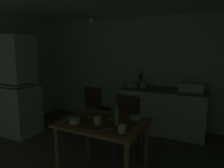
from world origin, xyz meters
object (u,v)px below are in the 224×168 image
at_px(mixing_bowl_counter, 132,85).
at_px(glass_bottle, 117,117).
at_px(dining_table, 103,129).
at_px(hutch_cabinet, 15,89).
at_px(chair_far_side, 131,125).
at_px(chair_by_counter, 96,107).
at_px(sink_basin, 191,87).
at_px(hand_pump, 141,79).
at_px(mug_dark, 122,129).
at_px(serving_bowl_wide, 75,121).

distance_m(mixing_bowl_counter, glass_bottle, 1.93).
relative_size(dining_table, glass_bottle, 4.08).
xyz_separation_m(hutch_cabinet, chair_far_side, (2.36, 0.12, -0.38)).
relative_size(dining_table, chair_by_counter, 1.14).
xyz_separation_m(hutch_cabinet, glass_bottle, (2.44, -0.56, -0.04)).
height_order(sink_basin, chair_far_side, sink_basin).
height_order(hand_pump, glass_bottle, hand_pump).
height_order(hutch_cabinet, mug_dark, hutch_cabinet).
xyz_separation_m(hutch_cabinet, chair_by_counter, (1.34, 0.80, -0.41)).
distance_m(serving_bowl_wide, mug_dark, 0.65).
bearing_deg(mug_dark, dining_table, 148.27).
distance_m(hutch_cabinet, mixing_bowl_counter, 2.32).
height_order(mixing_bowl_counter, mug_dark, mixing_bowl_counter).
bearing_deg(chair_by_counter, dining_table, -56.01).
height_order(sink_basin, chair_by_counter, sink_basin).
xyz_separation_m(chair_far_side, serving_bowl_wide, (-0.43, -0.83, 0.26)).
height_order(mixing_bowl_counter, dining_table, mixing_bowl_counter).
relative_size(hand_pump, mug_dark, 4.33).
distance_m(serving_bowl_wide, glass_bottle, 0.54).
xyz_separation_m(hutch_cabinet, mug_dark, (2.58, -0.73, -0.10)).
bearing_deg(chair_far_side, mug_dark, -75.38).
relative_size(dining_table, serving_bowl_wide, 7.55).
height_order(chair_by_counter, glass_bottle, glass_bottle).
bearing_deg(serving_bowl_wide, hutch_cabinet, 159.74).
bearing_deg(hutch_cabinet, glass_bottle, -12.93).
xyz_separation_m(dining_table, glass_bottle, (0.21, -0.05, 0.21)).
relative_size(mixing_bowl_counter, mug_dark, 2.86).
distance_m(hand_pump, chair_by_counter, 1.10).
relative_size(sink_basin, glass_bottle, 1.70).
height_order(sink_basin, serving_bowl_wide, sink_basin).
height_order(hutch_cabinet, mixing_bowl_counter, hutch_cabinet).
bearing_deg(sink_basin, chair_by_counter, -162.57).
distance_m(sink_basin, glass_bottle, 2.02).
bearing_deg(serving_bowl_wide, glass_bottle, 16.71).
bearing_deg(mixing_bowl_counter, chair_far_side, -69.52).
bearing_deg(mixing_bowl_counter, chair_by_counter, -139.32).
relative_size(hutch_cabinet, serving_bowl_wide, 13.71).
relative_size(hutch_cabinet, sink_basin, 4.37).
relative_size(mixing_bowl_counter, glass_bottle, 0.99).
bearing_deg(hutch_cabinet, hand_pump, 33.88).
relative_size(chair_far_side, glass_bottle, 3.86).
xyz_separation_m(hand_pump, dining_table, (0.15, -1.91, -0.40)).
bearing_deg(mug_dark, glass_bottle, 130.28).
height_order(sink_basin, hand_pump, hand_pump).
height_order(dining_table, serving_bowl_wide, serving_bowl_wide).
distance_m(dining_table, serving_bowl_wide, 0.38).
distance_m(hutch_cabinet, serving_bowl_wide, 2.06).
bearing_deg(serving_bowl_wide, mixing_bowl_counter, 90.27).
bearing_deg(hand_pump, hutch_cabinet, -146.12).
distance_m(mug_dark, glass_bottle, 0.23).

